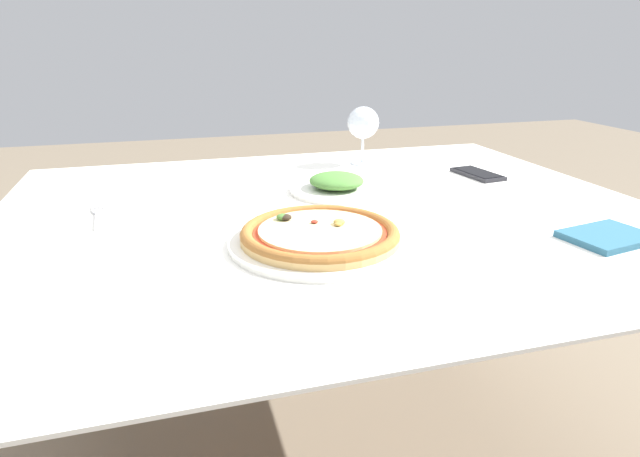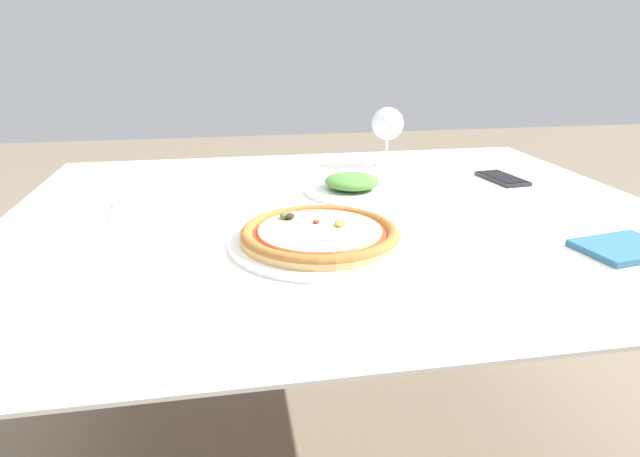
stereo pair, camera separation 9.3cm
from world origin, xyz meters
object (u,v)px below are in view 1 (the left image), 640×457
dining_table (331,242)px  fork (99,216)px  pizza_plate (320,236)px  cell_phone (478,174)px  side_plate (336,185)px  wine_glass_far_left (363,124)px

dining_table → fork: size_ratio=8.08×
pizza_plate → cell_phone: 0.64m
side_plate → cell_phone: bearing=6.1°
pizza_plate → wine_glass_far_left: (0.29, 0.57, 0.10)m
cell_phone → fork: bearing=-174.7°
fork → dining_table: bearing=-10.5°
fork → pizza_plate: bearing=-34.7°
dining_table → pizza_plate: size_ratio=4.27×
cell_phone → side_plate: (-0.40, -0.04, 0.01)m
wine_glass_far_left → cell_phone: wine_glass_far_left is taller
pizza_plate → fork: 0.47m
wine_glass_far_left → side_plate: 0.32m
dining_table → cell_phone: cell_phone is taller
pizza_plate → side_plate: 0.34m
fork → side_plate: (0.52, 0.04, 0.01)m
pizza_plate → wine_glass_far_left: bearing=63.0°
cell_phone → side_plate: bearing=-173.9°
side_plate → wine_glass_far_left: bearing=58.3°
dining_table → pizza_plate: bearing=-113.0°
cell_phone → side_plate: 0.40m
dining_table → pizza_plate: pizza_plate is taller
dining_table → cell_phone: size_ratio=9.03×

